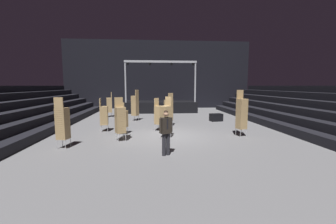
{
  "coord_description": "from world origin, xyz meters",
  "views": [
    {
      "loc": [
        -1.1,
        -11.58,
        2.7
      ],
      "look_at": [
        -0.19,
        -0.8,
        1.4
      ],
      "focal_mm": 23.46,
      "sensor_mm": 36.0,
      "label": 1
    }
  ],
  "objects_px": {
    "chair_stack_rear_left": "(166,118)",
    "chair_stack_aisle_right": "(63,123)",
    "chair_stack_mid_right": "(135,105)",
    "chair_stack_mid_left": "(123,118)",
    "chair_stack_front_right": "(109,105)",
    "chair_stack_rear_right": "(242,113)",
    "chair_stack_rear_centre": "(104,115)",
    "chair_stack_front_left": "(120,119)",
    "stage_riser": "(160,106)",
    "man_with_tie": "(166,130)",
    "chair_stack_mid_centre": "(159,115)",
    "chair_stack_aisle_left": "(169,110)",
    "equipment_road_case": "(216,117)"
  },
  "relations": [
    {
      "from": "chair_stack_rear_right",
      "to": "chair_stack_rear_centre",
      "type": "xyz_separation_m",
      "value": [
        -7.59,
        1.86,
        -0.25
      ]
    },
    {
      "from": "chair_stack_mid_centre",
      "to": "equipment_road_case",
      "type": "distance_m",
      "value": 5.59
    },
    {
      "from": "chair_stack_front_left",
      "to": "chair_stack_mid_left",
      "type": "xyz_separation_m",
      "value": [
        -0.06,
        1.48,
        -0.17
      ]
    },
    {
      "from": "chair_stack_mid_right",
      "to": "chair_stack_aisle_right",
      "type": "relative_size",
      "value": 1.08
    },
    {
      "from": "man_with_tie",
      "to": "chair_stack_rear_centre",
      "type": "bearing_deg",
      "value": -79.87
    },
    {
      "from": "chair_stack_mid_left",
      "to": "chair_stack_aisle_left",
      "type": "bearing_deg",
      "value": 61.72
    },
    {
      "from": "chair_stack_front_left",
      "to": "chair_stack_mid_centre",
      "type": "relative_size",
      "value": 1.09
    },
    {
      "from": "chair_stack_rear_centre",
      "to": "chair_stack_front_left",
      "type": "bearing_deg",
      "value": 22.92
    },
    {
      "from": "chair_stack_rear_left",
      "to": "chair_stack_mid_left",
      "type": "bearing_deg",
      "value": 27.81
    },
    {
      "from": "man_with_tie",
      "to": "chair_stack_mid_centre",
      "type": "height_order",
      "value": "chair_stack_mid_centre"
    },
    {
      "from": "stage_riser",
      "to": "man_with_tie",
      "type": "distance_m",
      "value": 14.52
    },
    {
      "from": "chair_stack_mid_centre",
      "to": "chair_stack_rear_centre",
      "type": "height_order",
      "value": "same"
    },
    {
      "from": "chair_stack_front_right",
      "to": "chair_stack_rear_left",
      "type": "distance_m",
      "value": 9.17
    },
    {
      "from": "chair_stack_rear_left",
      "to": "chair_stack_aisle_left",
      "type": "xyz_separation_m",
      "value": [
        0.45,
        3.4,
        0.04
      ]
    },
    {
      "from": "chair_stack_front_left",
      "to": "chair_stack_rear_centre",
      "type": "xyz_separation_m",
      "value": [
        -1.26,
        2.35,
        -0.08
      ]
    },
    {
      "from": "man_with_tie",
      "to": "chair_stack_front_right",
      "type": "distance_m",
      "value": 11.72
    },
    {
      "from": "chair_stack_front_right",
      "to": "chair_stack_mid_left",
      "type": "height_order",
      "value": "chair_stack_front_right"
    },
    {
      "from": "man_with_tie",
      "to": "chair_stack_front_right",
      "type": "height_order",
      "value": "chair_stack_front_right"
    },
    {
      "from": "chair_stack_mid_left",
      "to": "chair_stack_front_right",
      "type": "bearing_deg",
      "value": 127.22
    },
    {
      "from": "stage_riser",
      "to": "chair_stack_mid_left",
      "type": "xyz_separation_m",
      "value": [
        -2.6,
        -10.57,
        0.29
      ]
    },
    {
      "from": "chair_stack_mid_left",
      "to": "chair_stack_rear_right",
      "type": "bearing_deg",
      "value": 12.73
    },
    {
      "from": "chair_stack_mid_right",
      "to": "chair_stack_rear_right",
      "type": "distance_m",
      "value": 8.34
    },
    {
      "from": "chair_stack_mid_right",
      "to": "chair_stack_mid_left",
      "type": "bearing_deg",
      "value": -154.64
    },
    {
      "from": "chair_stack_mid_right",
      "to": "chair_stack_rear_right",
      "type": "xyz_separation_m",
      "value": [
        6.01,
        -5.78,
        0.04
      ]
    },
    {
      "from": "stage_riser",
      "to": "chair_stack_mid_left",
      "type": "height_order",
      "value": "stage_riser"
    },
    {
      "from": "chair_stack_front_left",
      "to": "chair_stack_aisle_left",
      "type": "xyz_separation_m",
      "value": [
        2.7,
        3.81,
        0.04
      ]
    },
    {
      "from": "chair_stack_front_right",
      "to": "equipment_road_case",
      "type": "bearing_deg",
      "value": -122.59
    },
    {
      "from": "man_with_tie",
      "to": "chair_stack_rear_centre",
      "type": "relative_size",
      "value": 0.9
    },
    {
      "from": "chair_stack_rear_centre",
      "to": "man_with_tie",
      "type": "bearing_deg",
      "value": 29.35
    },
    {
      "from": "chair_stack_mid_left",
      "to": "chair_stack_rear_centre",
      "type": "distance_m",
      "value": 1.49
    },
    {
      "from": "chair_stack_aisle_left",
      "to": "chair_stack_aisle_right",
      "type": "relative_size",
      "value": 1.0
    },
    {
      "from": "chair_stack_front_left",
      "to": "chair_stack_mid_centre",
      "type": "bearing_deg",
      "value": -156.1
    },
    {
      "from": "chair_stack_rear_right",
      "to": "chair_stack_aisle_left",
      "type": "xyz_separation_m",
      "value": [
        -3.62,
        3.32,
        -0.13
      ]
    },
    {
      "from": "chair_stack_front_right",
      "to": "chair_stack_mid_left",
      "type": "bearing_deg",
      "value": -177.54
    },
    {
      "from": "chair_stack_front_right",
      "to": "chair_stack_mid_centre",
      "type": "relative_size",
      "value": 1.09
    },
    {
      "from": "stage_riser",
      "to": "man_with_tie",
      "type": "bearing_deg",
      "value": -91.89
    },
    {
      "from": "chair_stack_rear_left",
      "to": "stage_riser",
      "type": "bearing_deg",
      "value": -38.85
    },
    {
      "from": "stage_riser",
      "to": "chair_stack_rear_left",
      "type": "xyz_separation_m",
      "value": [
        -0.28,
        -11.63,
        0.45
      ]
    },
    {
      "from": "chair_stack_aisle_left",
      "to": "chair_stack_aisle_right",
      "type": "height_order",
      "value": "same"
    },
    {
      "from": "chair_stack_front_right",
      "to": "chair_stack_aisle_right",
      "type": "xyz_separation_m",
      "value": [
        -0.27,
        -9.59,
        0.04
      ]
    },
    {
      "from": "man_with_tie",
      "to": "chair_stack_mid_right",
      "type": "bearing_deg",
      "value": -103.21
    },
    {
      "from": "chair_stack_mid_right",
      "to": "equipment_road_case",
      "type": "relative_size",
      "value": 2.66
    },
    {
      "from": "chair_stack_aisle_left",
      "to": "man_with_tie",
      "type": "bearing_deg",
      "value": -135.31
    },
    {
      "from": "chair_stack_mid_left",
      "to": "equipment_road_case",
      "type": "xyz_separation_m",
      "value": [
        6.56,
        4.04,
        -0.62
      ]
    },
    {
      "from": "chair_stack_front_left",
      "to": "chair_stack_aisle_left",
      "type": "height_order",
      "value": "chair_stack_aisle_left"
    },
    {
      "from": "stage_riser",
      "to": "chair_stack_mid_centre",
      "type": "height_order",
      "value": "stage_riser"
    },
    {
      "from": "chair_stack_front_left",
      "to": "equipment_road_case",
      "type": "relative_size",
      "value": 2.37
    },
    {
      "from": "chair_stack_rear_left",
      "to": "chair_stack_aisle_right",
      "type": "height_order",
      "value": "chair_stack_aisle_right"
    },
    {
      "from": "chair_stack_mid_centre",
      "to": "chair_stack_front_left",
      "type": "bearing_deg",
      "value": -2.63
    },
    {
      "from": "chair_stack_aisle_left",
      "to": "equipment_road_case",
      "type": "distance_m",
      "value": 4.25
    }
  ]
}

